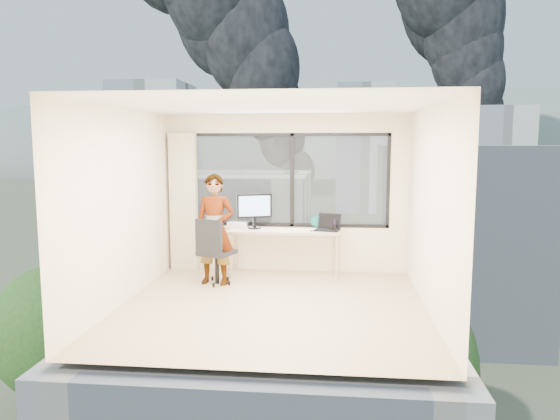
# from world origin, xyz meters

# --- Properties ---
(floor) EXTENTS (4.00, 4.00, 0.01)m
(floor) POSITION_xyz_m (0.00, 0.00, 0.00)
(floor) COLOR tan
(floor) RESTS_ON ground
(ceiling) EXTENTS (4.00, 4.00, 0.01)m
(ceiling) POSITION_xyz_m (0.00, 0.00, 2.60)
(ceiling) COLOR white
(ceiling) RESTS_ON ground
(wall_front) EXTENTS (4.00, 0.01, 2.60)m
(wall_front) POSITION_xyz_m (0.00, -2.00, 1.30)
(wall_front) COLOR beige
(wall_front) RESTS_ON ground
(wall_left) EXTENTS (0.01, 4.00, 2.60)m
(wall_left) POSITION_xyz_m (-2.00, 0.00, 1.30)
(wall_left) COLOR beige
(wall_left) RESTS_ON ground
(wall_right) EXTENTS (0.01, 4.00, 2.60)m
(wall_right) POSITION_xyz_m (2.00, 0.00, 1.30)
(wall_right) COLOR beige
(wall_right) RESTS_ON ground
(window_wall) EXTENTS (3.30, 0.16, 1.55)m
(window_wall) POSITION_xyz_m (0.05, 2.00, 1.52)
(window_wall) COLOR black
(window_wall) RESTS_ON ground
(curtain) EXTENTS (0.45, 0.14, 2.30)m
(curtain) POSITION_xyz_m (-1.72, 1.88, 1.15)
(curtain) COLOR beige
(curtain) RESTS_ON floor
(desk) EXTENTS (1.80, 0.60, 0.75)m
(desk) POSITION_xyz_m (0.00, 1.66, 0.38)
(desk) COLOR tan
(desk) RESTS_ON floor
(chair) EXTENTS (0.68, 0.68, 1.04)m
(chair) POSITION_xyz_m (-0.97, 1.01, 0.52)
(chair) COLOR black
(chair) RESTS_ON floor
(person) EXTENTS (0.66, 0.48, 1.68)m
(person) POSITION_xyz_m (-0.99, 1.01, 0.84)
(person) COLOR #2D2D33
(person) RESTS_ON floor
(monitor) EXTENTS (0.58, 0.30, 0.57)m
(monitor) POSITION_xyz_m (-0.50, 1.73, 1.04)
(monitor) COLOR black
(monitor) RESTS_ON desk
(game_console) EXTENTS (0.34, 0.29, 0.07)m
(game_console) POSITION_xyz_m (-0.80, 1.90, 0.79)
(game_console) COLOR white
(game_console) RESTS_ON desk
(laptop) EXTENTS (0.47, 0.48, 0.24)m
(laptop) POSITION_xyz_m (0.69, 1.61, 0.87)
(laptop) COLOR black
(laptop) RESTS_ON desk
(cellphone) EXTENTS (0.11, 0.07, 0.01)m
(cellphone) POSITION_xyz_m (0.47, 1.54, 0.76)
(cellphone) COLOR black
(cellphone) RESTS_ON desk
(pen_cup) EXTENTS (0.09, 0.09, 0.09)m
(pen_cup) POSITION_xyz_m (0.80, 1.61, 0.80)
(pen_cup) COLOR black
(pen_cup) RESTS_ON desk
(handbag) EXTENTS (0.27, 0.15, 0.20)m
(handbag) POSITION_xyz_m (0.54, 1.89, 0.85)
(handbag) COLOR #0E5055
(handbag) RESTS_ON desk
(exterior_ground) EXTENTS (400.00, 400.00, 0.04)m
(exterior_ground) POSITION_xyz_m (0.00, 120.00, -14.00)
(exterior_ground) COLOR #515B3D
(exterior_ground) RESTS_ON ground
(near_bldg_a) EXTENTS (16.00, 12.00, 14.00)m
(near_bldg_a) POSITION_xyz_m (-9.00, 30.00, -7.00)
(near_bldg_a) COLOR beige
(near_bldg_a) RESTS_ON exterior_ground
(near_bldg_b) EXTENTS (14.00, 13.00, 16.00)m
(near_bldg_b) POSITION_xyz_m (12.00, 38.00, -6.00)
(near_bldg_b) COLOR beige
(near_bldg_b) RESTS_ON exterior_ground
(far_tower_a) EXTENTS (14.00, 14.00, 28.00)m
(far_tower_a) POSITION_xyz_m (-35.00, 95.00, 0.00)
(far_tower_a) COLOR silver
(far_tower_a) RESTS_ON exterior_ground
(far_tower_b) EXTENTS (13.00, 13.00, 30.00)m
(far_tower_b) POSITION_xyz_m (8.00, 120.00, 1.00)
(far_tower_b) COLOR silver
(far_tower_b) RESTS_ON exterior_ground
(far_tower_c) EXTENTS (15.00, 15.00, 26.00)m
(far_tower_c) POSITION_xyz_m (45.00, 140.00, -1.00)
(far_tower_c) COLOR silver
(far_tower_c) RESTS_ON exterior_ground
(far_tower_d) EXTENTS (16.00, 14.00, 22.00)m
(far_tower_d) POSITION_xyz_m (-60.00, 150.00, -3.00)
(far_tower_d) COLOR silver
(far_tower_d) RESTS_ON exterior_ground
(hill_a) EXTENTS (288.00, 216.00, 90.00)m
(hill_a) POSITION_xyz_m (-120.00, 320.00, -14.00)
(hill_a) COLOR slate
(hill_a) RESTS_ON exterior_ground
(hill_b) EXTENTS (300.00, 220.00, 96.00)m
(hill_b) POSITION_xyz_m (100.00, 320.00, -14.00)
(hill_b) COLOR slate
(hill_b) RESTS_ON exterior_ground
(tree_a) EXTENTS (7.00, 7.00, 8.00)m
(tree_a) POSITION_xyz_m (-16.00, 22.00, -10.00)
(tree_a) COLOR #29501A
(tree_a) RESTS_ON exterior_ground
(tree_b) EXTENTS (7.60, 7.60, 9.00)m
(tree_b) POSITION_xyz_m (4.00, 18.00, -9.50)
(tree_b) COLOR #29501A
(tree_b) RESTS_ON exterior_ground
(smoke_plume_a) EXTENTS (40.00, 24.00, 90.00)m
(smoke_plume_a) POSITION_xyz_m (-10.00, 150.00, 39.00)
(smoke_plume_a) COLOR black
(smoke_plume_a) RESTS_ON exterior_ground
(smoke_plume_b) EXTENTS (30.00, 18.00, 70.00)m
(smoke_plume_b) POSITION_xyz_m (55.00, 170.00, 27.00)
(smoke_plume_b) COLOR black
(smoke_plume_b) RESTS_ON exterior_ground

